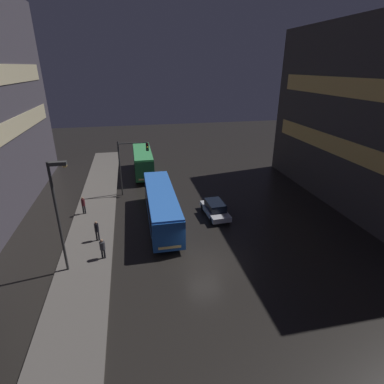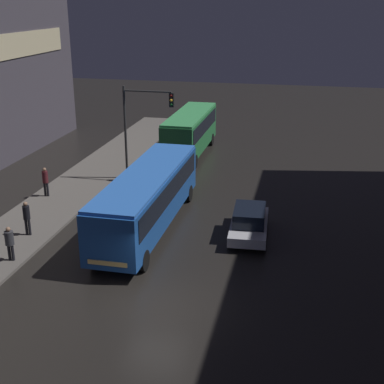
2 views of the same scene
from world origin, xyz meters
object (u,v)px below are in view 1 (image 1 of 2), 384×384
object	(u,v)px
bus_far	(143,160)
street_lamp_sidewalk	(59,203)
pedestrian_far	(102,247)
traffic_light_main	(130,159)
car_taxi	(215,209)
pedestrian_near	(83,204)
pedestrian_mid	(97,229)
bus_near	(161,204)

from	to	relation	value
bus_far	street_lamp_sidewalk	xyz separation A→B (m)	(-6.47, -20.64, 3.48)
bus_far	pedestrian_far	xyz separation A→B (m)	(-4.18, -19.73, -0.90)
traffic_light_main	car_taxi	bearing A→B (deg)	-42.41
car_taxi	street_lamp_sidewalk	distance (m)	15.06
pedestrian_near	pedestrian_mid	xyz separation A→B (m)	(1.76, -5.52, -0.00)
pedestrian_near	pedestrian_mid	world-z (taller)	pedestrian_near
bus_near	street_lamp_sidewalk	bearing A→B (deg)	39.71
pedestrian_near	bus_far	bearing A→B (deg)	-154.98
bus_near	car_taxi	world-z (taller)	bus_near
bus_near	pedestrian_mid	bearing A→B (deg)	22.84
pedestrian_far	traffic_light_main	xyz separation A→B (m)	(2.48, 12.78, 3.17)
bus_near	traffic_light_main	world-z (taller)	traffic_light_main
bus_far	street_lamp_sidewalk	size ratio (longest dim) A/B	1.15
traffic_light_main	pedestrian_far	bearing A→B (deg)	-100.98
street_lamp_sidewalk	pedestrian_near	bearing A→B (deg)	90.74
pedestrian_mid	pedestrian_near	bearing A→B (deg)	-133.66
bus_near	pedestrian_near	bearing A→B (deg)	-22.23
bus_near	car_taxi	xyz separation A→B (m)	(5.39, 0.25, -1.19)
pedestrian_mid	traffic_light_main	distance (m)	10.92
car_taxi	pedestrian_far	distance (m)	11.85
bus_near	pedestrian_far	size ratio (longest dim) A/B	7.10
car_taxi	traffic_light_main	xyz separation A→B (m)	(-8.04, 7.35, 3.55)
pedestrian_near	street_lamp_sidewalk	xyz separation A→B (m)	(0.12, -9.22, 4.33)
traffic_light_main	street_lamp_sidewalk	bearing A→B (deg)	-109.19
bus_far	street_lamp_sidewalk	world-z (taller)	street_lamp_sidewalk
bus_far	pedestrian_near	size ratio (longest dim) A/B	5.21
bus_far	pedestrian_mid	size ratio (longest dim) A/B	5.24
pedestrian_mid	pedestrian_far	bearing A→B (deg)	41.71
car_taxi	traffic_light_main	size ratio (longest dim) A/B	0.71
street_lamp_sidewalk	bus_far	bearing A→B (deg)	72.60
pedestrian_near	traffic_light_main	world-z (taller)	traffic_light_main
bus_far	pedestrian_near	world-z (taller)	bus_far
bus_far	car_taxi	size ratio (longest dim) A/B	2.10
pedestrian_near	pedestrian_far	distance (m)	8.65
car_taxi	traffic_light_main	distance (m)	11.46
bus_far	car_taxi	bearing A→B (deg)	114.05
pedestrian_near	street_lamp_sidewalk	bearing A→B (deg)	55.73
car_taxi	pedestrian_near	xyz separation A→B (m)	(-12.93, 2.88, 0.44)
car_taxi	pedestrian_mid	distance (m)	11.49
bus_near	pedestrian_near	xyz separation A→B (m)	(-7.53, 3.13, -0.75)
bus_near	pedestrian_mid	distance (m)	6.30
pedestrian_mid	street_lamp_sidewalk	world-z (taller)	street_lamp_sidewalk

